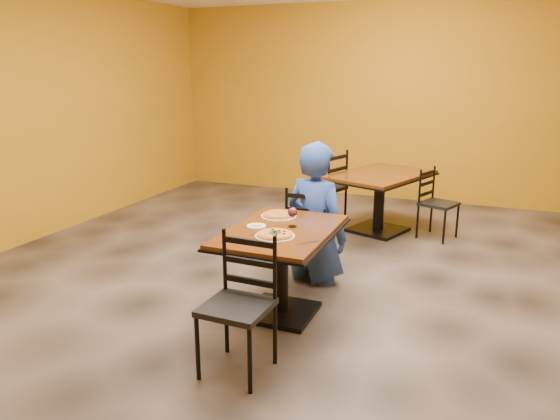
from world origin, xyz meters
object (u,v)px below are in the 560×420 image
at_px(pizza_main, 275,234).
at_px(pizza_far, 279,214).
at_px(diner, 316,212).
at_px(wine_glass, 292,216).
at_px(plate_far, 279,216).
at_px(chair_second_right, 439,204).
at_px(chair_second_left, 324,188).
at_px(chair_main_near, 237,308).
at_px(table_second, 380,188).
at_px(plate_main, 275,236).
at_px(chair_main_far, 311,230).
at_px(side_plate, 256,226).
at_px(table_main, 281,252).

distance_m(pizza_main, pizza_far, 0.57).
bearing_deg(diner, wine_glass, 110.22).
bearing_deg(plate_far, chair_second_right, 63.27).
bearing_deg(chair_second_left, chair_main_near, 25.79).
distance_m(table_second, plate_far, 2.34).
distance_m(plate_main, wine_glass, 0.31).
distance_m(pizza_main, wine_glass, 0.31).
relative_size(table_second, pizza_far, 5.69).
xyz_separation_m(diner, plate_far, (-0.18, -0.51, 0.08)).
distance_m(chair_main_near, plate_far, 1.29).
distance_m(chair_main_far, chair_second_left, 1.73).
bearing_deg(plate_main, diner, 90.19).
relative_size(table_second, wine_glass, 8.86).
bearing_deg(chair_main_near, chair_second_right, 76.93).
bearing_deg(chair_main_far, plate_far, 80.55).
xyz_separation_m(chair_main_far, side_plate, (-0.15, -0.96, 0.30)).
distance_m(chair_main_near, pizza_far, 1.30).
distance_m(chair_second_left, diner, 1.85).
bearing_deg(plate_far, wine_glass, -47.58).
distance_m(plate_main, pizza_far, 0.57).
relative_size(chair_main_far, diner, 0.67).
relative_size(chair_main_near, diner, 0.69).
bearing_deg(plate_far, side_plate, -99.17).
bearing_deg(chair_main_far, chair_second_right, -122.94).
height_order(chair_second_left, diner, diner).
relative_size(chair_main_near, chair_second_left, 0.94).
distance_m(table_main, chair_main_far, 0.95).
bearing_deg(wine_glass, table_main, -123.05).
bearing_deg(side_plate, chair_main_far, 81.10).
height_order(chair_main_near, plate_far, chair_main_near).
height_order(chair_main_near, plate_main, chair_main_near).
distance_m(chair_main_near, side_plate, 0.98).
bearing_deg(wine_glass, chair_second_right, 69.69).
height_order(table_main, chair_main_far, chair_main_far).
relative_size(pizza_main, side_plate, 1.77).
bearing_deg(table_main, pizza_far, 115.05).
xyz_separation_m(table_second, diner, (-0.25, -1.78, 0.12)).
distance_m(chair_main_near, wine_glass, 1.07).
relative_size(chair_main_far, plate_main, 2.95).
distance_m(table_second, pizza_main, 2.85).
distance_m(chair_second_right, pizza_far, 2.59).
distance_m(pizza_main, side_plate, 0.31).
bearing_deg(table_main, plate_far, 115.05).
distance_m(diner, plate_far, 0.55).
distance_m(chair_main_near, chair_second_right, 3.67).
distance_m(chair_main_far, wine_glass, 0.94).
relative_size(plate_main, plate_far, 1.00).
bearing_deg(chair_second_left, table_main, 27.50).
bearing_deg(pizza_main, side_plate, 141.86).
xyz_separation_m(chair_second_left, side_plate, (0.23, -2.64, 0.25)).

